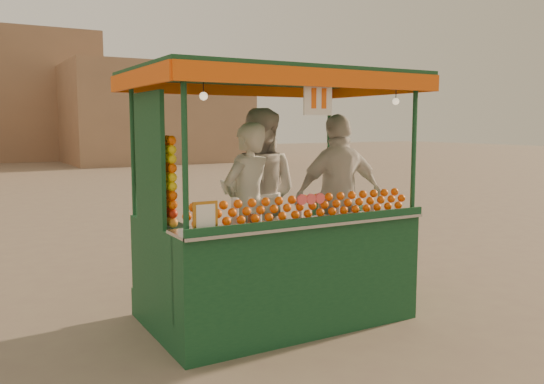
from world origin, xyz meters
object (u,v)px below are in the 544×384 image
vendor_right (339,197)px  juice_cart (273,242)px  vendor_left (248,207)px  vendor_middle (258,195)px

vendor_right → juice_cart: bearing=17.0°
vendor_left → vendor_right: (1.04, -0.13, 0.05)m
vendor_left → vendor_right: bearing=156.1°
vendor_middle → vendor_right: size_ratio=1.03×
vendor_left → vendor_middle: size_ratio=0.92×
vendor_left → vendor_middle: 0.38m
vendor_middle → vendor_right: bearing=-164.0°
vendor_left → vendor_middle: (0.26, 0.27, 0.08)m
juice_cart → vendor_middle: juice_cart is taller
vendor_middle → vendor_right: 0.87m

